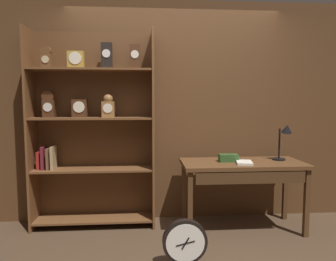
% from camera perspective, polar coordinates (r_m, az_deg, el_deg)
% --- Properties ---
extents(back_wood_panel, '(4.80, 0.05, 2.60)m').
position_cam_1_polar(back_wood_panel, '(3.70, 1.06, 3.51)').
color(back_wood_panel, brown).
rests_on(back_wood_panel, ground).
extents(bookshelf, '(1.37, 0.33, 2.21)m').
position_cam_1_polar(bookshelf, '(3.56, -14.08, 0.55)').
color(bookshelf, brown).
rests_on(bookshelf, ground).
extents(workbench, '(1.33, 0.59, 0.76)m').
position_cam_1_polar(workbench, '(3.48, 13.79, -7.25)').
color(workbench, brown).
rests_on(workbench, ground).
extents(desk_lamp, '(0.19, 0.19, 0.42)m').
position_cam_1_polar(desk_lamp, '(3.65, 20.85, -1.17)').
color(desk_lamp, black).
rests_on(desk_lamp, workbench).
extents(toolbox_small, '(0.21, 0.10, 0.08)m').
position_cam_1_polar(toolbox_small, '(3.45, 11.17, -5.02)').
color(toolbox_small, '#2D5123').
rests_on(toolbox_small, workbench).
extents(open_repair_manual, '(0.20, 0.25, 0.02)m').
position_cam_1_polar(open_repair_manual, '(3.37, 14.00, -5.81)').
color(open_repair_manual, silver).
rests_on(open_repair_manual, workbench).
extents(round_clock_large, '(0.38, 0.11, 0.42)m').
position_cam_1_polar(round_clock_large, '(2.78, 3.16, -20.23)').
color(round_clock_large, black).
rests_on(round_clock_large, ground).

